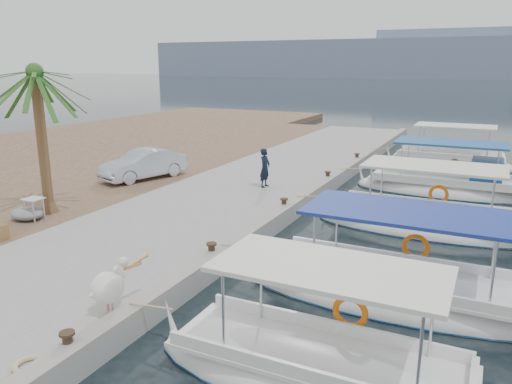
% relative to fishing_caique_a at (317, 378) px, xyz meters
% --- Properties ---
extents(ground, '(400.00, 400.00, 0.00)m').
position_rel_fishing_caique_a_xyz_m(ground, '(-3.76, 6.87, -0.13)').
color(ground, black).
rests_on(ground, ground).
extents(concrete_quay, '(6.00, 40.00, 0.50)m').
position_rel_fishing_caique_a_xyz_m(concrete_quay, '(-6.76, 11.87, 0.12)').
color(concrete_quay, gray).
rests_on(concrete_quay, ground).
extents(quay_curb, '(0.44, 40.00, 0.12)m').
position_rel_fishing_caique_a_xyz_m(quay_curb, '(-3.98, 11.87, 0.43)').
color(quay_curb, gray).
rests_on(quay_curb, concrete_quay).
extents(cobblestone_strip, '(4.00, 40.00, 0.50)m').
position_rel_fishing_caique_a_xyz_m(cobblestone_strip, '(-11.76, 11.87, 0.12)').
color(cobblestone_strip, brown).
rests_on(cobblestone_strip, ground).
extents(land_backing, '(16.00, 60.00, 0.48)m').
position_rel_fishing_caique_a_xyz_m(land_backing, '(-21.76, 11.87, 0.11)').
color(land_backing, brown).
rests_on(land_backing, ground).
extents(fishing_caique_a, '(6.34, 2.02, 2.83)m').
position_rel_fishing_caique_a_xyz_m(fishing_caique_a, '(0.00, 0.00, 0.00)').
color(fishing_caique_a, white).
rests_on(fishing_caique_a, ground).
extents(fishing_caique_b, '(7.48, 2.43, 2.83)m').
position_rel_fishing_caique_a_xyz_m(fishing_caique_b, '(0.57, 3.82, -0.00)').
color(fishing_caique_b, white).
rests_on(fishing_caique_b, ground).
extents(fishing_caique_c, '(7.33, 2.43, 2.83)m').
position_rel_fishing_caique_a_xyz_m(fishing_caique_c, '(0.49, 9.50, -0.00)').
color(fishing_caique_c, white).
rests_on(fishing_caique_c, ground).
extents(fishing_caique_d, '(7.43, 2.40, 2.83)m').
position_rel_fishing_caique_a_xyz_m(fishing_caique_d, '(0.65, 14.99, 0.06)').
color(fishing_caique_d, white).
rests_on(fishing_caique_d, ground).
extents(fishing_caique_e, '(6.80, 2.37, 2.83)m').
position_rel_fishing_caique_a_xyz_m(fishing_caique_e, '(0.23, 21.27, -0.00)').
color(fishing_caique_e, white).
rests_on(fishing_caique_e, ground).
extents(mooring_bollards, '(0.28, 20.28, 0.33)m').
position_rel_fishing_caique_a_xyz_m(mooring_bollards, '(-4.11, 8.37, 0.57)').
color(mooring_bollards, black).
rests_on(mooring_bollards, concrete_quay).
extents(pelican, '(0.67, 1.41, 1.09)m').
position_rel_fishing_caique_a_xyz_m(pelican, '(-4.35, -0.22, 0.94)').
color(pelican, tan).
rests_on(pelican, concrete_quay).
extents(fisherman, '(0.41, 0.60, 1.59)m').
position_rel_fishing_caique_a_xyz_m(fisherman, '(-5.98, 10.81, 1.17)').
color(fisherman, black).
rests_on(fisherman, concrete_quay).
extents(date_palm, '(4.60, 4.60, 5.57)m').
position_rel_fishing_caique_a_xyz_m(date_palm, '(-11.13, 4.37, 5.00)').
color(date_palm, brown).
rests_on(date_palm, cobblestone_strip).
extents(parked_car, '(2.50, 4.09, 1.27)m').
position_rel_fishing_caique_a_xyz_m(parked_car, '(-11.41, 9.88, 1.01)').
color(parked_car, silver).
rests_on(parked_car, cobblestone_strip).
extents(tarp_bundle, '(1.10, 0.90, 0.40)m').
position_rel_fishing_caique_a_xyz_m(tarp_bundle, '(-11.10, 3.43, 0.57)').
color(tarp_bundle, gray).
rests_on(tarp_bundle, cobblestone_strip).
extents(folding_table, '(0.55, 0.55, 0.73)m').
position_rel_fishing_caique_a_xyz_m(folding_table, '(-10.82, 3.50, 0.90)').
color(folding_table, silver).
rests_on(folding_table, cobblestone_strip).
extents(rope_coil, '(0.54, 0.54, 0.10)m').
position_rel_fishing_caique_a_xyz_m(rope_coil, '(-4.26, -2.35, 0.42)').
color(rope_coil, '#C6B284').
rests_on(rope_coil, concrete_quay).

